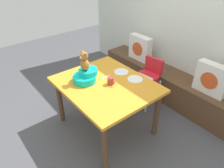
{
  "coord_description": "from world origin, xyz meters",
  "views": [
    {
      "loc": [
        1.79,
        -1.35,
        2.18
      ],
      "look_at": [
        0.0,
        0.1,
        0.69
      ],
      "focal_mm": 33.69,
      "sensor_mm": 36.0,
      "label": 1
    }
  ],
  "objects_px": {
    "pillow_floral_right": "(212,79)",
    "ketchup_bottle": "(84,66)",
    "dinner_plate_far": "(121,72)",
    "coffee_mug": "(111,81)",
    "teddy_bear": "(85,62)",
    "infant_seat_teal": "(86,76)",
    "pillow_floral_left": "(140,48)",
    "dinner_plate_near": "(135,79)",
    "highchair": "(148,77)",
    "dining_table": "(106,90)"
  },
  "relations": [
    {
      "from": "pillow_floral_left",
      "to": "dinner_plate_far",
      "type": "distance_m",
      "value": 1.05
    },
    {
      "from": "highchair",
      "to": "coffee_mug",
      "type": "bearing_deg",
      "value": -85.36
    },
    {
      "from": "pillow_floral_left",
      "to": "infant_seat_teal",
      "type": "distance_m",
      "value": 1.47
    },
    {
      "from": "highchair",
      "to": "dining_table",
      "type": "bearing_deg",
      "value": -89.04
    },
    {
      "from": "pillow_floral_right",
      "to": "coffee_mug",
      "type": "height_order",
      "value": "pillow_floral_right"
    },
    {
      "from": "highchair",
      "to": "dinner_plate_far",
      "type": "xyz_separation_m",
      "value": [
        -0.07,
        -0.49,
        0.22
      ]
    },
    {
      "from": "pillow_floral_right",
      "to": "teddy_bear",
      "type": "relative_size",
      "value": 1.76
    },
    {
      "from": "dining_table",
      "to": "dinner_plate_far",
      "type": "xyz_separation_m",
      "value": [
        -0.09,
        0.34,
        0.1
      ]
    },
    {
      "from": "ketchup_bottle",
      "to": "coffee_mug",
      "type": "xyz_separation_m",
      "value": [
        0.48,
        0.09,
        -0.04
      ]
    },
    {
      "from": "dinner_plate_near",
      "to": "pillow_floral_right",
      "type": "bearing_deg",
      "value": 57.06
    },
    {
      "from": "infant_seat_teal",
      "to": "dinner_plate_near",
      "type": "distance_m",
      "value": 0.64
    },
    {
      "from": "dining_table",
      "to": "dinner_plate_far",
      "type": "distance_m",
      "value": 0.36
    },
    {
      "from": "dinner_plate_far",
      "to": "teddy_bear",
      "type": "bearing_deg",
      "value": -103.74
    },
    {
      "from": "coffee_mug",
      "to": "dinner_plate_far",
      "type": "xyz_separation_m",
      "value": [
        -0.14,
        0.3,
        -0.04
      ]
    },
    {
      "from": "highchair",
      "to": "dinner_plate_near",
      "type": "distance_m",
      "value": 0.56
    },
    {
      "from": "ketchup_bottle",
      "to": "pillow_floral_right",
      "type": "bearing_deg",
      "value": 47.79
    },
    {
      "from": "highchair",
      "to": "infant_seat_teal",
      "type": "bearing_deg",
      "value": -101.22
    },
    {
      "from": "pillow_floral_left",
      "to": "infant_seat_teal",
      "type": "height_order",
      "value": "same"
    },
    {
      "from": "pillow_floral_right",
      "to": "coffee_mug",
      "type": "xyz_separation_m",
      "value": [
        -0.7,
        -1.21,
        0.11
      ]
    },
    {
      "from": "ketchup_bottle",
      "to": "dinner_plate_near",
      "type": "bearing_deg",
      "value": 33.98
    },
    {
      "from": "coffee_mug",
      "to": "dinner_plate_far",
      "type": "bearing_deg",
      "value": 114.92
    },
    {
      "from": "infant_seat_teal",
      "to": "ketchup_bottle",
      "type": "bearing_deg",
      "value": 153.66
    },
    {
      "from": "pillow_floral_right",
      "to": "dining_table",
      "type": "xyz_separation_m",
      "value": [
        -0.75,
        -1.25,
        -0.04
      ]
    },
    {
      "from": "ketchup_bottle",
      "to": "dinner_plate_far",
      "type": "bearing_deg",
      "value": 48.75
    },
    {
      "from": "pillow_floral_right",
      "to": "infant_seat_teal",
      "type": "bearing_deg",
      "value": -124.26
    },
    {
      "from": "pillow_floral_left",
      "to": "ketchup_bottle",
      "type": "distance_m",
      "value": 1.32
    },
    {
      "from": "dining_table",
      "to": "highchair",
      "type": "distance_m",
      "value": 0.84
    },
    {
      "from": "highchair",
      "to": "infant_seat_teal",
      "type": "relative_size",
      "value": 2.39
    },
    {
      "from": "ketchup_bottle",
      "to": "dinner_plate_far",
      "type": "height_order",
      "value": "ketchup_bottle"
    },
    {
      "from": "dinner_plate_near",
      "to": "teddy_bear",
      "type": "bearing_deg",
      "value": -126.44
    },
    {
      "from": "dinner_plate_near",
      "to": "highchair",
      "type": "bearing_deg",
      "value": 110.68
    },
    {
      "from": "pillow_floral_right",
      "to": "coffee_mug",
      "type": "distance_m",
      "value": 1.4
    },
    {
      "from": "pillow_floral_right",
      "to": "dining_table",
      "type": "distance_m",
      "value": 1.45
    },
    {
      "from": "teddy_bear",
      "to": "pillow_floral_right",
      "type": "bearing_deg",
      "value": 55.75
    },
    {
      "from": "pillow_floral_right",
      "to": "infant_seat_teal",
      "type": "xyz_separation_m",
      "value": [
        -0.96,
        -1.41,
        0.13
      ]
    },
    {
      "from": "pillow_floral_right",
      "to": "pillow_floral_left",
      "type": "bearing_deg",
      "value": 180.0
    },
    {
      "from": "ketchup_bottle",
      "to": "coffee_mug",
      "type": "height_order",
      "value": "ketchup_bottle"
    },
    {
      "from": "pillow_floral_right",
      "to": "dinner_plate_far",
      "type": "height_order",
      "value": "pillow_floral_right"
    },
    {
      "from": "pillow_floral_left",
      "to": "dinner_plate_near",
      "type": "xyz_separation_m",
      "value": [
        0.78,
        -0.9,
        0.07
      ]
    },
    {
      "from": "coffee_mug",
      "to": "dinner_plate_near",
      "type": "bearing_deg",
      "value": 69.55
    },
    {
      "from": "pillow_floral_left",
      "to": "teddy_bear",
      "type": "bearing_deg",
      "value": -74.02
    },
    {
      "from": "pillow_floral_right",
      "to": "ketchup_bottle",
      "type": "height_order",
      "value": "ketchup_bottle"
    },
    {
      "from": "pillow_floral_right",
      "to": "dinner_plate_near",
      "type": "height_order",
      "value": "pillow_floral_right"
    },
    {
      "from": "dining_table",
      "to": "coffee_mug",
      "type": "xyz_separation_m",
      "value": [
        0.05,
        0.04,
        0.15
      ]
    },
    {
      "from": "pillow_floral_right",
      "to": "infant_seat_teal",
      "type": "distance_m",
      "value": 1.71
    },
    {
      "from": "highchair",
      "to": "infant_seat_teal",
      "type": "distance_m",
      "value": 1.05
    },
    {
      "from": "pillow_floral_right",
      "to": "teddy_bear",
      "type": "distance_m",
      "value": 1.74
    },
    {
      "from": "pillow_floral_right",
      "to": "dining_table",
      "type": "height_order",
      "value": "pillow_floral_right"
    },
    {
      "from": "teddy_bear",
      "to": "coffee_mug",
      "type": "distance_m",
      "value": 0.4
    },
    {
      "from": "pillow_floral_left",
      "to": "coffee_mug",
      "type": "xyz_separation_m",
      "value": [
        0.66,
        -1.21,
        0.11
      ]
    }
  ]
}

